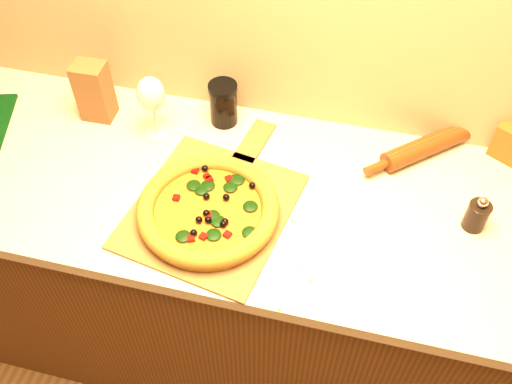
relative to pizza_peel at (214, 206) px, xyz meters
name	(u,v)px	position (x,y,z in m)	size (l,w,h in m)	color
cabinet	(282,288)	(0.18, 0.08, -0.47)	(2.80, 0.65, 0.86)	#492A0F
countertop	(288,202)	(0.18, 0.08, -0.02)	(2.84, 0.68, 0.04)	beige
pizza_peel	(214,206)	(0.00, 0.00, 0.00)	(0.46, 0.62, 0.01)	brown
pizza	(208,210)	(0.00, -0.04, 0.03)	(0.37, 0.37, 0.05)	#C08630
pepper_grinder	(477,215)	(0.67, 0.10, 0.04)	(0.06, 0.06, 0.11)	black
rolling_pin	(428,145)	(0.54, 0.34, 0.03)	(0.34, 0.31, 0.06)	#59260F
wine_glass	(151,96)	(-0.24, 0.23, 0.14)	(0.08, 0.08, 0.20)	silver
paper_bag	(94,91)	(-0.44, 0.26, 0.09)	(0.09, 0.07, 0.19)	brown
dark_jar	(223,103)	(-0.06, 0.33, 0.06)	(0.09, 0.09, 0.14)	black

